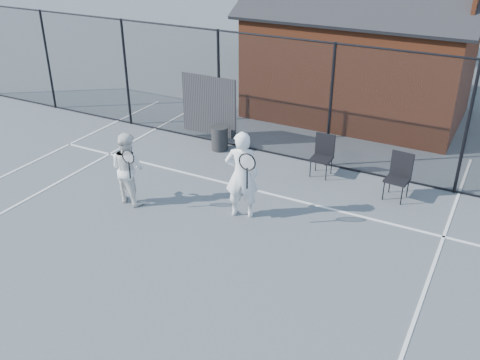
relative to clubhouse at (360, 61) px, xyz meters
The scene contains 9 objects.
ground 9.16m from the clubhouse, 93.18° to the right, with size 80.00×80.00×0.00m, color #4E5659.
court_lines 10.46m from the clubhouse, 92.77° to the right, with size 11.02×18.00×0.01m.
fence 4.09m from the clubhouse, 101.37° to the right, with size 22.04×3.00×3.00m.
clubhouse is the anchor object (origin of this frame).
player_front 7.12m from the clubhouse, 91.62° to the right, with size 0.87×0.70×1.83m.
player_back 8.14m from the clubhouse, 108.61° to the right, with size 0.88×0.67×1.56m.
chair_left 4.77m from the clubhouse, 82.75° to the right, with size 0.46×0.48×0.96m, color black.
chair_right 5.57m from the clubhouse, 63.91° to the right, with size 0.48×0.50×1.00m, color black.
waste_bin 5.12m from the clubhouse, 117.29° to the right, with size 0.43×0.43×0.62m, color black.
Camera 1 is at (4.72, -6.45, 5.62)m, focal length 40.00 mm.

